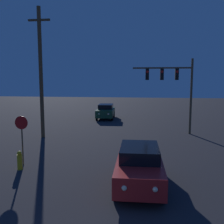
{
  "coord_description": "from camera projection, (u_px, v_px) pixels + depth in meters",
  "views": [
    {
      "loc": [
        1.96,
        -3.46,
        4.32
      ],
      "look_at": [
        0.0,
        11.74,
        2.37
      ],
      "focal_mm": 40.0,
      "sensor_mm": 36.0,
      "label": 1
    }
  ],
  "objects": [
    {
      "name": "car_near",
      "position": [
        139.0,
        166.0,
        10.21
      ],
      "size": [
        1.96,
        4.24,
        1.63
      ],
      "rotation": [
        0.0,
        0.0,
        3.16
      ],
      "color": "#B21E1E",
      "rests_on": "ground_plane"
    },
    {
      "name": "car_far",
      "position": [
        106.0,
        111.0,
        28.27
      ],
      "size": [
        2.04,
        4.28,
        1.63
      ],
      "rotation": [
        0.0,
        0.0,
        3.19
      ],
      "color": "#1E4728",
      "rests_on": "ground_plane"
    },
    {
      "name": "traffic_signal_mast",
      "position": [
        174.0,
        83.0,
        19.92
      ],
      "size": [
        4.75,
        0.3,
        6.03
      ],
      "color": "brown",
      "rests_on": "ground_plane"
    },
    {
      "name": "stop_sign",
      "position": [
        22.0,
        131.0,
        12.56
      ],
      "size": [
        0.67,
        0.07,
        2.55
      ],
      "color": "brown",
      "rests_on": "ground_plane"
    },
    {
      "name": "utility_pole",
      "position": [
        41.0,
        72.0,
        18.46
      ],
      "size": [
        1.63,
        0.28,
        9.61
      ],
      "color": "brown",
      "rests_on": "ground_plane"
    },
    {
      "name": "fire_hydrant",
      "position": [
        20.0,
        160.0,
        12.09
      ],
      "size": [
        0.24,
        0.24,
        0.93
      ],
      "color": "gold",
      "rests_on": "ground_plane"
    }
  ]
}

